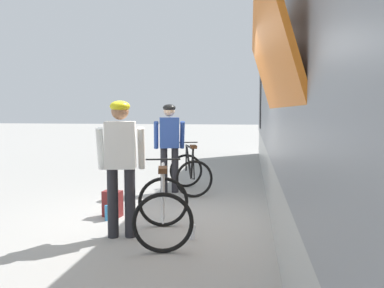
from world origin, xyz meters
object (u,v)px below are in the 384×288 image
(cyclist_near_in_blue, at_px, (169,140))
(bicycle_far_white, at_px, (163,208))
(water_bottle_by_the_backpack, at_px, (107,213))
(train_car, at_px, (382,87))
(backpack_on_platform, at_px, (113,204))
(cyclist_far_in_white, at_px, (121,156))
(bicycle_near_black, at_px, (190,172))
(water_bottle_near_the_bikes, at_px, (193,232))

(cyclist_near_in_blue, distance_m, bicycle_far_white, 2.88)
(water_bottle_by_the_backpack, bearing_deg, bicycle_far_white, -33.80)
(bicycle_far_white, bearing_deg, train_car, 19.36)
(cyclist_near_in_blue, distance_m, backpack_on_platform, 2.11)
(cyclist_near_in_blue, bearing_deg, cyclist_far_in_white, -90.97)
(cyclist_far_in_white, distance_m, water_bottle_by_the_backpack, 1.25)
(backpack_on_platform, xyz_separation_m, water_bottle_by_the_backpack, (-0.00, -0.23, -0.09))
(train_car, height_order, bicycle_far_white, train_car)
(cyclist_far_in_white, xyz_separation_m, water_bottle_by_the_backpack, (-0.46, 0.69, -0.94))
(bicycle_far_white, xyz_separation_m, water_bottle_by_the_backpack, (-1.01, 0.68, -0.29))
(backpack_on_platform, bearing_deg, train_car, 9.63)
(cyclist_near_in_blue, relative_size, water_bottle_by_the_backpack, 7.71)
(bicycle_near_black, distance_m, water_bottle_by_the_backpack, 2.38)
(bicycle_near_black, height_order, bicycle_far_white, same)
(train_car, relative_size, water_bottle_by_the_backpack, 80.08)
(backpack_on_platform, xyz_separation_m, water_bottle_near_the_bikes, (1.39, -0.88, -0.10))
(backpack_on_platform, height_order, water_bottle_near_the_bikes, backpack_on_platform)
(bicycle_far_white, bearing_deg, backpack_on_platform, 138.06)
(train_car, bearing_deg, bicycle_far_white, -160.64)
(cyclist_near_in_blue, xyz_separation_m, backpack_on_platform, (-0.51, -1.86, -0.85))
(backpack_on_platform, relative_size, water_bottle_by_the_backpack, 1.75)
(water_bottle_near_the_bikes, bearing_deg, cyclist_near_in_blue, 107.84)
(bicycle_far_white, height_order, water_bottle_by_the_backpack, bicycle_far_white)
(cyclist_far_in_white, bearing_deg, backpack_on_platform, 116.73)
(train_car, bearing_deg, cyclist_near_in_blue, 152.66)
(cyclist_far_in_white, distance_m, bicycle_far_white, 0.85)
(water_bottle_by_the_backpack, bearing_deg, bicycle_near_black, 67.43)
(train_car, xyz_separation_m, water_bottle_by_the_backpack, (-3.90, -0.34, -1.85))
(cyclist_near_in_blue, relative_size, backpack_on_platform, 4.40)
(cyclist_near_in_blue, height_order, bicycle_near_black, cyclist_near_in_blue)
(cyclist_near_in_blue, relative_size, cyclist_far_in_white, 1.00)
(cyclist_far_in_white, relative_size, water_bottle_near_the_bikes, 9.22)
(train_car, xyz_separation_m, water_bottle_near_the_bikes, (-2.51, -0.99, -1.87))
(water_bottle_by_the_backpack, bearing_deg, train_car, 4.92)
(bicycle_far_white, relative_size, backpack_on_platform, 3.00)
(bicycle_far_white, xyz_separation_m, backpack_on_platform, (-1.01, 0.91, -0.20))
(backpack_on_platform, distance_m, water_bottle_near_the_bikes, 1.65)
(cyclist_far_in_white, bearing_deg, train_car, 16.60)
(water_bottle_near_the_bikes, xyz_separation_m, water_bottle_by_the_backpack, (-1.39, 0.65, 0.02))
(cyclist_far_in_white, distance_m, water_bottle_near_the_bikes, 1.33)
(cyclist_near_in_blue, distance_m, cyclist_far_in_white, 2.77)
(water_bottle_near_the_bikes, bearing_deg, bicycle_far_white, -175.72)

